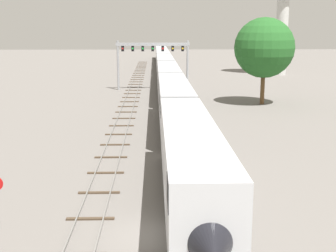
% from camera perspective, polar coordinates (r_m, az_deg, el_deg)
% --- Properties ---
extents(ground_plane, '(400.00, 400.00, 0.00)m').
position_cam_1_polar(ground_plane, '(23.52, -1.62, -13.43)').
color(ground_plane, slate).
extents(track_main, '(2.60, 200.00, 0.16)m').
position_cam_1_polar(track_main, '(81.86, -0.29, 5.07)').
color(track_main, slate).
rests_on(track_main, ground).
extents(track_near, '(2.60, 160.00, 0.16)m').
position_cam_1_polar(track_near, '(62.14, -4.92, 2.76)').
color(track_near, slate).
rests_on(track_near, ground).
extents(passenger_train, '(3.04, 146.12, 4.80)m').
position_cam_1_polar(passenger_train, '(88.37, -0.40, 7.25)').
color(passenger_train, silver).
rests_on(passenger_train, ground).
extents(signal_gantry, '(12.10, 0.49, 8.11)m').
position_cam_1_polar(signal_gantry, '(76.23, -1.91, 9.02)').
color(signal_gantry, '#999BA0').
rests_on(signal_gantry, ground).
extents(trackside_tree_left, '(7.98, 7.98, 11.55)m').
position_cam_1_polar(trackside_tree_left, '(62.77, 11.90, 9.51)').
color(trackside_tree_left, brown).
rests_on(trackside_tree_left, ground).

